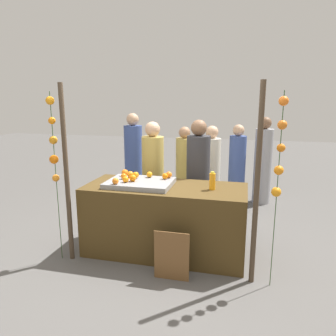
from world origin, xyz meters
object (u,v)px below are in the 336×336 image
Objects in this scene: orange_1 at (115,181)px; chalkboard_sign at (172,256)px; orange_0 at (124,176)px; vendor_left at (153,180)px; vendor_right at (198,182)px; stall_counter at (165,219)px; juice_bottle at (212,181)px.

orange_1 is 0.14× the size of chalkboard_sign.
orange_1 is 1.11m from chalkboard_sign.
vendor_left reaches higher than orange_0.
orange_0 is at bearing -140.07° from vendor_right.
orange_1 is 1.31m from vendor_right.
vendor_right is (0.31, 0.71, 0.33)m from stall_counter.
juice_bottle is at bearing 59.46° from chalkboard_sign.
juice_bottle is 0.14× the size of vendor_left.
vendor_left is at bearing 80.04° from orange_1.
vendor_right is at bearing 39.93° from orange_0.
chalkboard_sign is at bearing -65.93° from vendor_left.
orange_0 is 0.05× the size of vendor_right.
vendor_right is at bearing 48.50° from orange_1.
orange_1 reaches higher than orange_0.
chalkboard_sign is 0.35× the size of vendor_left.
vendor_left is at bearing 177.60° from vendor_right.
orange_1 is 0.05× the size of vendor_right.
juice_bottle is at bearing -68.87° from vendor_right.
juice_bottle is 0.13× the size of vendor_right.
orange_0 is 0.79m from vendor_left.
stall_counter is at bearing 0.75° from orange_0.
vendor_right is at bearing -2.40° from vendor_left.
juice_bottle reaches higher than stall_counter.
orange_1 is at bearing -91.37° from orange_0.
stall_counter is 0.84m from vendor_right.
juice_bottle is at bearing -38.00° from vendor_left.
vendor_left is at bearing 114.07° from chalkboard_sign.
vendor_left reaches higher than chalkboard_sign.
vendor_right is (0.68, -0.03, 0.02)m from vendor_left.
vendor_left is (0.17, 0.74, -0.22)m from orange_0.
stall_counter is 0.68m from chalkboard_sign.
juice_bottle reaches higher than chalkboard_sign.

